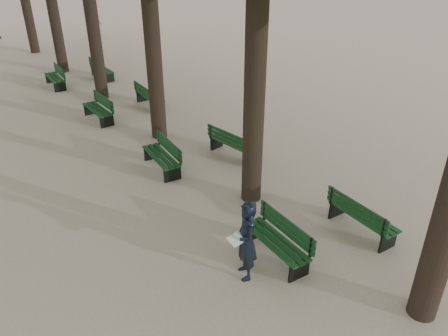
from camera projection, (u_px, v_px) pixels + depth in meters
ground at (288, 285)px, 8.83m from camera, size 120.00×120.00×0.00m
bench_left_0 at (275, 247)px, 9.46m from camera, size 0.70×1.84×0.92m
bench_left_1 at (162, 161)px, 12.99m from camera, size 0.78×1.85×0.92m
bench_left_2 at (98, 114)px, 16.41m from camera, size 0.57×1.80×0.92m
bench_left_3 at (55, 81)px, 19.96m from camera, size 0.70×1.84×0.92m
bench_right_0 at (362, 222)px, 10.28m from camera, size 0.70×1.84×0.92m
bench_right_1 at (233, 148)px, 13.78m from camera, size 0.79×1.86×0.92m
bench_right_2 at (150, 100)px, 17.69m from camera, size 0.69×1.83×0.92m
bench_right_3 at (103, 73)px, 21.13m from camera, size 0.61×1.81×0.92m
man_with_map at (246, 241)px, 8.67m from camera, size 0.74×0.79×1.78m
pedestrian_c at (94, 24)px, 29.12m from camera, size 0.93×1.03×1.77m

